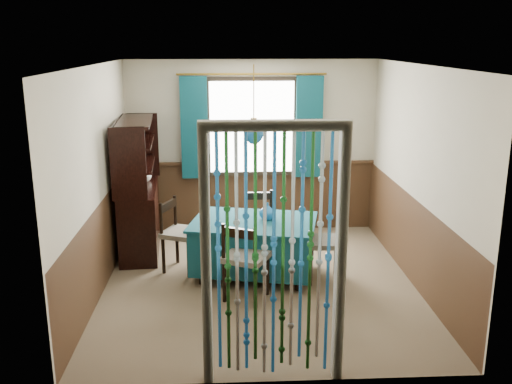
{
  "coord_description": "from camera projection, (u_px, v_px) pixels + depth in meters",
  "views": [
    {
      "loc": [
        -0.36,
        -6.18,
        2.76
      ],
      "look_at": [
        -0.03,
        0.26,
        1.03
      ],
      "focal_mm": 40.0,
      "sensor_mm": 36.0,
      "label": 1
    }
  ],
  "objects": [
    {
      "name": "sideboard",
      "position": [
        139.0,
        207.0,
        7.57
      ],
      "size": [
        0.58,
        1.39,
        1.78
      ],
      "rotation": [
        0.0,
        0.0,
        0.08
      ],
      "color": "black",
      "rests_on": "floor"
    },
    {
      "name": "wall_left",
      "position": [
        97.0,
        182.0,
        6.28
      ],
      "size": [
        0.0,
        4.0,
        4.0
      ],
      "primitive_type": "plane",
      "rotation": [
        1.57,
        0.0,
        1.57
      ],
      "color": "#BCB29A",
      "rests_on": "ground"
    },
    {
      "name": "doorway",
      "position": [
        274.0,
        261.0,
        4.55
      ],
      "size": [
        1.16,
        0.12,
        2.18
      ],
      "primitive_type": null,
      "color": "silver",
      "rests_on": "ground"
    },
    {
      "name": "wall_back",
      "position": [
        252.0,
        147.0,
        8.3
      ],
      "size": [
        3.6,
        0.0,
        3.6
      ],
      "primitive_type": "plane",
      "rotation": [
        1.57,
        0.0,
        0.0
      ],
      "color": "#BCB29A",
      "rests_on": "ground"
    },
    {
      "name": "bowl_shelf",
      "position": [
        138.0,
        164.0,
        7.18
      ],
      "size": [
        0.25,
        0.25,
        0.05
      ],
      "primitive_type": "imported",
      "rotation": [
        0.0,
        0.0,
        0.14
      ],
      "color": "beige",
      "rests_on": "sideboard"
    },
    {
      "name": "vase_table",
      "position": [
        267.0,
        212.0,
        6.77
      ],
      "size": [
        0.19,
        0.19,
        0.19
      ],
      "primitive_type": "imported",
      "rotation": [
        0.0,
        0.0,
        0.06
      ],
      "color": "#165A9B",
      "rests_on": "dining_table"
    },
    {
      "name": "vase_sideboard",
      "position": [
        145.0,
        174.0,
        7.79
      ],
      "size": [
        0.2,
        0.2,
        0.2
      ],
      "primitive_type": "imported",
      "rotation": [
        0.0,
        0.0,
        0.06
      ],
      "color": "beige",
      "rests_on": "sideboard"
    },
    {
      "name": "wainscot_right",
      "position": [
        412.0,
        240.0,
        6.65
      ],
      "size": [
        0.0,
        4.0,
        4.0
      ],
      "primitive_type": "plane",
      "rotation": [
        1.57,
        0.0,
        -1.57
      ],
      "color": "#3F2818",
      "rests_on": "ground"
    },
    {
      "name": "wainscot_back",
      "position": [
        252.0,
        197.0,
        8.48
      ],
      "size": [
        3.6,
        0.0,
        3.6
      ],
      "primitive_type": "plane",
      "rotation": [
        1.57,
        0.0,
        0.0
      ],
      "color": "#3F2818",
      "rests_on": "ground"
    },
    {
      "name": "chair_right",
      "position": [
        327.0,
        242.0,
        6.66
      ],
      "size": [
        0.44,
        0.46,
        0.88
      ],
      "rotation": [
        0.0,
        0.0,
        1.52
      ],
      "color": "black",
      "rests_on": "floor"
    },
    {
      "name": "chair_near",
      "position": [
        245.0,
        259.0,
        6.15
      ],
      "size": [
        0.58,
        0.57,
        0.9
      ],
      "rotation": [
        0.0,
        0.0,
        -0.44
      ],
      "color": "black",
      "rests_on": "floor"
    },
    {
      "name": "wainscot_front",
      "position": [
        274.0,
        326.0,
        4.65
      ],
      "size": [
        3.6,
        0.0,
        3.6
      ],
      "primitive_type": "plane",
      "rotation": [
        -1.57,
        0.0,
        0.0
      ],
      "color": "#3F2818",
      "rests_on": "ground"
    },
    {
      "name": "window",
      "position": [
        252.0,
        127.0,
        8.17
      ],
      "size": [
        1.32,
        0.12,
        1.42
      ],
      "primitive_type": "cube",
      "color": "black",
      "rests_on": "wall_back"
    },
    {
      "name": "dining_table",
      "position": [
        254.0,
        244.0,
        6.8
      ],
      "size": [
        1.62,
        1.28,
        0.69
      ],
      "rotation": [
        0.0,
        0.0,
        -0.21
      ],
      "color": "#0E3F4B",
      "rests_on": "floor"
    },
    {
      "name": "floor",
      "position": [
        259.0,
        283.0,
        6.69
      ],
      "size": [
        4.0,
        4.0,
        0.0
      ],
      "primitive_type": "plane",
      "color": "brown",
      "rests_on": "ground"
    },
    {
      "name": "pendant_lamp",
      "position": [
        254.0,
        131.0,
        6.45
      ],
      "size": [
        0.23,
        0.23,
        0.89
      ],
      "color": "olive",
      "rests_on": "ceiling"
    },
    {
      "name": "chair_far",
      "position": [
        259.0,
        222.0,
        7.46
      ],
      "size": [
        0.42,
        0.4,
        0.85
      ],
      "rotation": [
        0.0,
        0.0,
        3.13
      ],
      "color": "black",
      "rests_on": "floor"
    },
    {
      "name": "ceiling",
      "position": [
        260.0,
        65.0,
        6.04
      ],
      "size": [
        4.0,
        4.0,
        0.0
      ],
      "primitive_type": "plane",
      "rotation": [
        3.14,
        0.0,
        0.0
      ],
      "color": "silver",
      "rests_on": "ground"
    },
    {
      "name": "wainscot_left",
      "position": [
        103.0,
        245.0,
        6.47
      ],
      "size": [
        0.0,
        4.0,
        4.0
      ],
      "primitive_type": "plane",
      "rotation": [
        1.57,
        0.0,
        1.57
      ],
      "color": "#3F2818",
      "rests_on": "ground"
    },
    {
      "name": "wall_front",
      "position": [
        275.0,
        240.0,
        4.44
      ],
      "size": [
        3.6,
        0.0,
        3.6
      ],
      "primitive_type": "plane",
      "rotation": [
        -1.57,
        0.0,
        0.0
      ],
      "color": "#BCB29A",
      "rests_on": "ground"
    },
    {
      "name": "wall_right",
      "position": [
        418.0,
        178.0,
        6.46
      ],
      "size": [
        0.0,
        4.0,
        4.0
      ],
      "primitive_type": "plane",
      "rotation": [
        1.57,
        0.0,
        -1.57
      ],
      "color": "#BCB29A",
      "rests_on": "ground"
    },
    {
      "name": "chair_left",
      "position": [
        180.0,
        233.0,
        6.97
      ],
      "size": [
        0.56,
        0.57,
        0.89
      ],
      "rotation": [
        0.0,
        0.0,
        -1.97
      ],
      "color": "black",
      "rests_on": "floor"
    }
  ]
}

